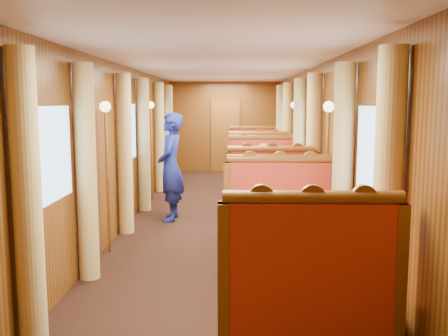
{
  "coord_description": "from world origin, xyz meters",
  "views": [
    {
      "loc": [
        0.2,
        -8.02,
        1.94
      ],
      "look_at": [
        0.09,
        -1.33,
        1.05
      ],
      "focal_mm": 40.0,
      "sensor_mm": 36.0,
      "label": 1
    }
  ],
  "objects_px": {
    "fruit_plate": "(327,231)",
    "tea_tray": "(277,232)",
    "banquette_mid_aft": "(262,185)",
    "table_near": "(291,270)",
    "table_far": "(256,170)",
    "teapot_left": "(275,226)",
    "table_mid": "(266,198)",
    "teapot_back": "(278,223)",
    "steward": "(171,167)",
    "teapot_right": "(290,228)",
    "banquette_far_aft": "(254,162)",
    "rose_vase_far": "(257,146)",
    "banquette_near_aft": "(280,236)",
    "banquette_far_fwd": "(258,174)",
    "banquette_mid_fwd": "(271,209)",
    "rose_vase_mid": "(266,165)",
    "passenger": "(263,169)",
    "banquette_near_fwd": "(307,309)"
  },
  "relations": [
    {
      "from": "rose_vase_mid",
      "to": "passenger",
      "type": "bearing_deg",
      "value": 90.03
    },
    {
      "from": "rose_vase_mid",
      "to": "tea_tray",
      "type": "bearing_deg",
      "value": -92.24
    },
    {
      "from": "banquette_mid_aft",
      "to": "banquette_far_fwd",
      "type": "bearing_deg",
      "value": 90.0
    },
    {
      "from": "fruit_plate",
      "to": "banquette_near_fwd",
      "type": "bearing_deg",
      "value": -108.76
    },
    {
      "from": "rose_vase_mid",
      "to": "banquette_mid_aft",
      "type": "bearing_deg",
      "value": 90.03
    },
    {
      "from": "table_near",
      "to": "banquette_mid_fwd",
      "type": "relative_size",
      "value": 0.78
    },
    {
      "from": "table_mid",
      "to": "passenger",
      "type": "relative_size",
      "value": 1.38
    },
    {
      "from": "banquette_far_aft",
      "to": "passenger",
      "type": "distance_m",
      "value": 3.72
    },
    {
      "from": "banquette_near_aft",
      "to": "banquette_far_fwd",
      "type": "xyz_separation_m",
      "value": [
        0.0,
        4.97,
        0.0
      ]
    },
    {
      "from": "banquette_near_fwd",
      "to": "banquette_far_aft",
      "type": "distance_m",
      "value": 9.03
    },
    {
      "from": "teapot_back",
      "to": "steward",
      "type": "distance_m",
      "value": 3.77
    },
    {
      "from": "teapot_right",
      "to": "tea_tray",
      "type": "bearing_deg",
      "value": 147.19
    },
    {
      "from": "table_mid",
      "to": "table_far",
      "type": "height_order",
      "value": "same"
    },
    {
      "from": "table_far",
      "to": "rose_vase_far",
      "type": "bearing_deg",
      "value": 51.39
    },
    {
      "from": "table_near",
      "to": "table_far",
      "type": "xyz_separation_m",
      "value": [
        0.0,
        7.0,
        0.0
      ]
    },
    {
      "from": "banquette_far_aft",
      "to": "teapot_back",
      "type": "height_order",
      "value": "banquette_far_aft"
    },
    {
      "from": "banquette_near_aft",
      "to": "fruit_plate",
      "type": "distance_m",
      "value": 1.2
    },
    {
      "from": "table_far",
      "to": "teapot_left",
      "type": "bearing_deg",
      "value": -91.27
    },
    {
      "from": "teapot_right",
      "to": "banquette_far_aft",
      "type": "bearing_deg",
      "value": 87.14
    },
    {
      "from": "banquette_mid_fwd",
      "to": "banquette_mid_aft",
      "type": "height_order",
      "value": "same"
    },
    {
      "from": "table_far",
      "to": "banquette_far_aft",
      "type": "bearing_deg",
      "value": 90.0
    },
    {
      "from": "banquette_mid_fwd",
      "to": "teapot_back",
      "type": "distance_m",
      "value": 2.47
    },
    {
      "from": "banquette_far_fwd",
      "to": "teapot_right",
      "type": "bearing_deg",
      "value": -90.25
    },
    {
      "from": "banquette_near_fwd",
      "to": "banquette_mid_aft",
      "type": "xyz_separation_m",
      "value": [
        0.0,
        5.53,
        0.0
      ]
    },
    {
      "from": "teapot_left",
      "to": "table_mid",
      "type": "bearing_deg",
      "value": 70.97
    },
    {
      "from": "table_far",
      "to": "fruit_plate",
      "type": "distance_m",
      "value": 7.11
    },
    {
      "from": "teapot_right",
      "to": "rose_vase_far",
      "type": "bearing_deg",
      "value": 86.89
    },
    {
      "from": "teapot_back",
      "to": "steward",
      "type": "relative_size",
      "value": 0.09
    },
    {
      "from": "table_far",
      "to": "banquette_mid_fwd",
      "type": "bearing_deg",
      "value": -90.0
    },
    {
      "from": "tea_tray",
      "to": "fruit_plate",
      "type": "height_order",
      "value": "fruit_plate"
    },
    {
      "from": "banquette_far_aft",
      "to": "table_mid",
      "type": "bearing_deg",
      "value": -90.0
    },
    {
      "from": "banquette_mid_aft",
      "to": "rose_vase_far",
      "type": "relative_size",
      "value": 3.72
    },
    {
      "from": "table_mid",
      "to": "teapot_left",
      "type": "xyz_separation_m",
      "value": [
        -0.16,
        -3.59,
        0.44
      ]
    },
    {
      "from": "teapot_left",
      "to": "teapot_right",
      "type": "distance_m",
      "value": 0.13
    },
    {
      "from": "table_near",
      "to": "rose_vase_far",
      "type": "relative_size",
      "value": 2.92
    },
    {
      "from": "banquette_mid_fwd",
      "to": "banquette_far_aft",
      "type": "xyz_separation_m",
      "value": [
        0.0,
        5.53,
        0.0
      ]
    },
    {
      "from": "table_far",
      "to": "passenger",
      "type": "xyz_separation_m",
      "value": [
        -0.0,
        -2.69,
        0.37
      ]
    },
    {
      "from": "table_mid",
      "to": "banquette_mid_fwd",
      "type": "distance_m",
      "value": 1.02
    },
    {
      "from": "passenger",
      "to": "rose_vase_mid",
      "type": "bearing_deg",
      "value": -89.97
    },
    {
      "from": "teapot_right",
      "to": "banquette_mid_fwd",
      "type": "bearing_deg",
      "value": 86.73
    },
    {
      "from": "fruit_plate",
      "to": "tea_tray",
      "type": "bearing_deg",
      "value": 175.93
    },
    {
      "from": "banquette_near_aft",
      "to": "teapot_back",
      "type": "distance_m",
      "value": 1.05
    },
    {
      "from": "table_near",
      "to": "banquette_far_fwd",
      "type": "height_order",
      "value": "banquette_far_fwd"
    },
    {
      "from": "banquette_mid_fwd",
      "to": "teapot_left",
      "type": "distance_m",
      "value": 2.61
    },
    {
      "from": "table_far",
      "to": "banquette_far_fwd",
      "type": "bearing_deg",
      "value": -90.0
    },
    {
      "from": "banquette_near_aft",
      "to": "teapot_back",
      "type": "xyz_separation_m",
      "value": [
        -0.12,
        -0.97,
        0.39
      ]
    },
    {
      "from": "banquette_mid_aft",
      "to": "table_near",
      "type": "bearing_deg",
      "value": -90.0
    },
    {
      "from": "banquette_mid_fwd",
      "to": "table_far",
      "type": "distance_m",
      "value": 4.51
    },
    {
      "from": "table_far",
      "to": "banquette_far_fwd",
      "type": "relative_size",
      "value": 0.78
    },
    {
      "from": "banquette_mid_fwd",
      "to": "rose_vase_mid",
      "type": "xyz_separation_m",
      "value": [
        0.0,
        1.0,
        0.5
      ]
    }
  ]
}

